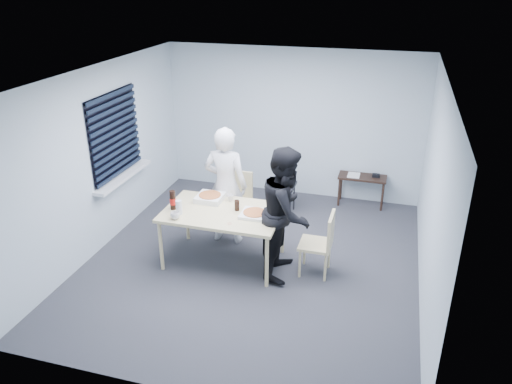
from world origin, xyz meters
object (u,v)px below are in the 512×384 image
(person_black, at_px, (286,212))
(backpack, at_px, (284,173))
(stool, at_px, (284,190))
(mug_a, at_px, (175,216))
(person_white, at_px, (226,186))
(side_table, at_px, (362,181))
(chair_right, at_px, (322,240))
(mug_b, at_px, (230,198))
(chair_far, at_px, (238,196))
(soda_bottle, at_px, (173,200))
(dining_table, at_px, (223,215))

(person_black, height_order, backpack, person_black)
(stool, relative_size, mug_a, 4.24)
(person_black, xyz_separation_m, backpack, (-0.42, 1.73, -0.17))
(person_white, distance_m, backpack, 1.29)
(person_black, distance_m, side_table, 2.56)
(chair_right, distance_m, stool, 1.90)
(chair_right, relative_size, side_table, 1.10)
(mug_b, bearing_deg, side_table, 50.39)
(chair_far, relative_size, mug_b, 8.90)
(soda_bottle, bearing_deg, person_white, 54.45)
(chair_far, height_order, mug_a, chair_far)
(chair_far, height_order, backpack, backpack)
(side_table, xyz_separation_m, stool, (-1.22, -0.65, -0.04))
(side_table, distance_m, stool, 1.39)
(person_white, distance_m, side_table, 2.60)
(dining_table, distance_m, soda_bottle, 0.71)
(person_white, distance_m, soda_bottle, 0.88)
(mug_b, bearing_deg, person_black, -22.05)
(chair_right, bearing_deg, stool, 118.36)
(chair_far, relative_size, chair_right, 1.00)
(side_table, bearing_deg, chair_far, -144.50)
(chair_right, xyz_separation_m, mug_a, (-1.88, -0.44, 0.31))
(soda_bottle, bearing_deg, dining_table, 10.29)
(stool, xyz_separation_m, mug_a, (-0.98, -2.11, 0.41))
(person_white, distance_m, stool, 1.37)
(chair_far, relative_size, soda_bottle, 3.32)
(chair_far, height_order, side_table, chair_far)
(side_table, bearing_deg, chair_right, -97.85)
(mug_b, distance_m, soda_bottle, 0.82)
(person_black, bearing_deg, dining_table, 89.02)
(soda_bottle, bearing_deg, person_black, 3.94)
(chair_far, bearing_deg, dining_table, -82.81)
(mug_b, xyz_separation_m, soda_bottle, (-0.67, -0.46, 0.08))
(person_black, relative_size, soda_bottle, 6.60)
(side_table, distance_m, mug_a, 3.55)
(dining_table, bearing_deg, person_black, -0.98)
(chair_far, bearing_deg, side_table, 35.50)
(dining_table, xyz_separation_m, mug_b, (-0.01, 0.34, 0.11))
(dining_table, xyz_separation_m, chair_far, (-0.14, 1.08, -0.20))
(chair_far, xyz_separation_m, stool, (0.59, 0.64, -0.10))
(chair_right, xyz_separation_m, person_black, (-0.48, -0.07, 0.37))
(dining_table, height_order, chair_right, chair_right)
(dining_table, distance_m, backpack, 1.77)
(stool, distance_m, soda_bottle, 2.22)
(dining_table, bearing_deg, chair_far, 97.19)
(chair_far, bearing_deg, mug_a, -104.69)
(dining_table, xyz_separation_m, person_black, (0.88, -0.01, 0.17))
(chair_right, distance_m, mug_a, 1.96)
(chair_right, distance_m, person_white, 1.65)
(soda_bottle, bearing_deg, stool, 58.63)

